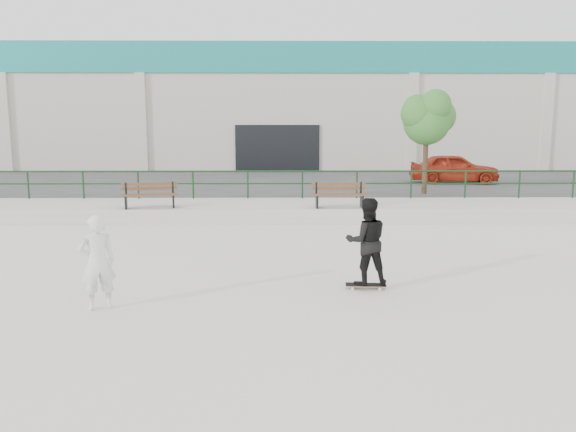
{
  "coord_description": "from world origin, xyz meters",
  "views": [
    {
      "loc": [
        0.22,
        -9.65,
        3.13
      ],
      "look_at": [
        0.37,
        2.0,
        1.26
      ],
      "focal_mm": 35.0,
      "sensor_mm": 36.0,
      "label": 1
    }
  ],
  "objects_px": {
    "tree": "(428,116)",
    "standing_skater": "(367,241)",
    "skateboard": "(366,285)",
    "seated_skater": "(97,262)",
    "bench_right": "(339,195)",
    "red_car": "(454,168)",
    "bench_left": "(150,195)"
  },
  "relations": [
    {
      "from": "bench_left",
      "to": "tree",
      "type": "relative_size",
      "value": 0.46
    },
    {
      "from": "red_car",
      "to": "skateboard",
      "type": "distance_m",
      "value": 16.83
    },
    {
      "from": "tree",
      "to": "red_car",
      "type": "bearing_deg",
      "value": 60.12
    },
    {
      "from": "bench_left",
      "to": "standing_skater",
      "type": "distance_m",
      "value": 9.62
    },
    {
      "from": "bench_right",
      "to": "seated_skater",
      "type": "distance_m",
      "value": 10.1
    },
    {
      "from": "bench_left",
      "to": "bench_right",
      "type": "xyz_separation_m",
      "value": [
        6.16,
        0.0,
        -0.01
      ]
    },
    {
      "from": "skateboard",
      "to": "bench_right",
      "type": "bearing_deg",
      "value": 92.11
    },
    {
      "from": "skateboard",
      "to": "bench_left",
      "type": "bearing_deg",
      "value": 131.94
    },
    {
      "from": "bench_left",
      "to": "skateboard",
      "type": "height_order",
      "value": "bench_left"
    },
    {
      "from": "skateboard",
      "to": "seated_skater",
      "type": "relative_size",
      "value": 0.48
    },
    {
      "from": "bench_left",
      "to": "seated_skater",
      "type": "height_order",
      "value": "seated_skater"
    },
    {
      "from": "bench_right",
      "to": "standing_skater",
      "type": "height_order",
      "value": "standing_skater"
    },
    {
      "from": "tree",
      "to": "red_car",
      "type": "xyz_separation_m",
      "value": [
        2.42,
        4.21,
        -2.31
      ]
    },
    {
      "from": "bench_right",
      "to": "skateboard",
      "type": "xyz_separation_m",
      "value": [
        -0.25,
        -7.58,
        -0.83
      ]
    },
    {
      "from": "bench_right",
      "to": "standing_skater",
      "type": "bearing_deg",
      "value": -93.07
    },
    {
      "from": "bench_right",
      "to": "seated_skater",
      "type": "xyz_separation_m",
      "value": [
        -5.04,
        -8.75,
        -0.07
      ]
    },
    {
      "from": "tree",
      "to": "standing_skater",
      "type": "relative_size",
      "value": 2.37
    },
    {
      "from": "tree",
      "to": "standing_skater",
      "type": "bearing_deg",
      "value": -109.49
    },
    {
      "from": "red_car",
      "to": "standing_skater",
      "type": "height_order",
      "value": "red_car"
    },
    {
      "from": "bench_right",
      "to": "bench_left",
      "type": "bearing_deg",
      "value": 178.83
    },
    {
      "from": "red_car",
      "to": "seated_skater",
      "type": "bearing_deg",
      "value": 152.49
    },
    {
      "from": "red_car",
      "to": "skateboard",
      "type": "xyz_separation_m",
      "value": [
        -6.42,
        -15.52,
        -1.11
      ]
    },
    {
      "from": "bench_right",
      "to": "tree",
      "type": "bearing_deg",
      "value": 43.62
    },
    {
      "from": "standing_skater",
      "to": "tree",
      "type": "bearing_deg",
      "value": -114.19
    },
    {
      "from": "skateboard",
      "to": "standing_skater",
      "type": "relative_size",
      "value": 0.47
    },
    {
      "from": "red_car",
      "to": "seated_skater",
      "type": "distance_m",
      "value": 20.1
    },
    {
      "from": "bench_right",
      "to": "red_car",
      "type": "relative_size",
      "value": 0.44
    },
    {
      "from": "seated_skater",
      "to": "bench_left",
      "type": "bearing_deg",
      "value": -110.16
    },
    {
      "from": "tree",
      "to": "skateboard",
      "type": "bearing_deg",
      "value": -109.49
    },
    {
      "from": "bench_right",
      "to": "red_car",
      "type": "xyz_separation_m",
      "value": [
        6.17,
        7.93,
        0.28
      ]
    },
    {
      "from": "bench_right",
      "to": "tree",
      "type": "distance_m",
      "value": 5.89
    },
    {
      "from": "bench_left",
      "to": "tree",
      "type": "xyz_separation_m",
      "value": [
        9.91,
        3.72,
        2.59
      ]
    }
  ]
}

